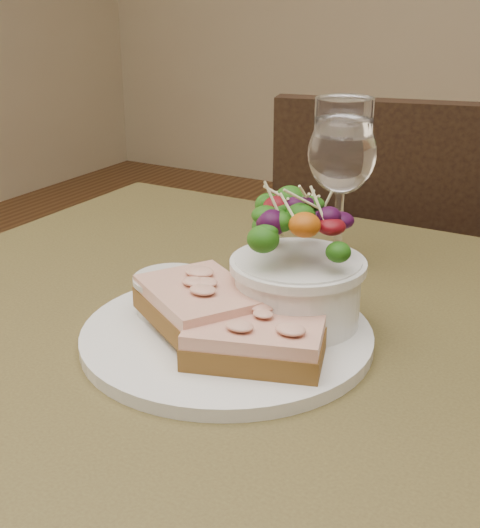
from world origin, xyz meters
The scene contains 9 objects.
cafe_table centered at (0.00, 0.00, 0.65)m, with size 0.80×0.80×0.75m.
chair_far centered at (-0.01, 0.65, 0.29)m, with size 0.51×0.51×0.90m.
dinner_plate centered at (0.01, -0.01, 0.76)m, with size 0.26×0.26×0.01m, color white.
sandwich_front centered at (0.05, -0.03, 0.78)m, with size 0.13×0.11×0.03m.
sandwich_back centered at (-0.01, -0.01, 0.79)m, with size 0.14×0.13×0.03m.
ramekin centered at (-0.06, 0.00, 0.78)m, with size 0.07×0.07×0.04m.
salad_bowl centered at (0.06, 0.04, 0.82)m, with size 0.11×0.11×0.13m.
garnish centered at (-0.04, 0.08, 0.77)m, with size 0.05×0.04×0.02m.
wine_glass centered at (0.02, 0.23, 0.87)m, with size 0.08×0.08×0.18m.
Camera 1 is at (0.32, -0.52, 1.06)m, focal length 50.00 mm.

